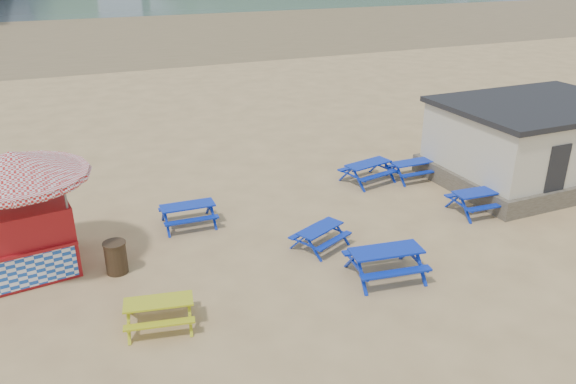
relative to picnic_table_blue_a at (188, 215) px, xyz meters
name	(u,v)px	position (x,y,z in m)	size (l,w,h in m)	color
ground	(302,239)	(3.05, -2.40, -0.37)	(400.00, 400.00, 0.00)	tan
wet_sand	(99,32)	(3.05, 52.60, -0.37)	(400.00, 400.00, 0.00)	olive
picnic_table_blue_a	(188,215)	(0.00, 0.00, 0.00)	(1.84, 1.51, 0.74)	#0D2BA4
picnic_table_blue_b	(368,172)	(7.48, 0.94, 0.03)	(2.16, 1.88, 0.79)	#0D2BA4
picnic_table_blue_c	(412,170)	(9.28, 0.52, -0.01)	(1.72, 1.39, 0.72)	#0D2BA4
picnic_table_blue_d	(385,263)	(4.24, -5.37, 0.05)	(2.23, 1.90, 0.85)	#0D2BA4
picnic_table_blue_e	(320,237)	(3.34, -3.10, -0.04)	(1.96, 1.81, 0.66)	#0D2BA4
picnic_table_blue_f	(479,201)	(9.57, -3.05, 0.02)	(1.96, 1.63, 0.78)	#0D2BA4
picnic_table_yellow	(160,313)	(-2.01, -5.08, -0.02)	(1.88, 1.63, 0.69)	#A5C210
ice_cream_kiosk	(19,197)	(-4.83, -0.96, 1.88)	(4.44, 4.44, 3.57)	maroon
litter_bin	(116,257)	(-2.62, -2.13, 0.11)	(0.65, 0.65, 0.95)	#372617
amenity_block	(534,142)	(13.55, -1.40, 1.20)	(7.40, 5.40, 3.15)	#665B4C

